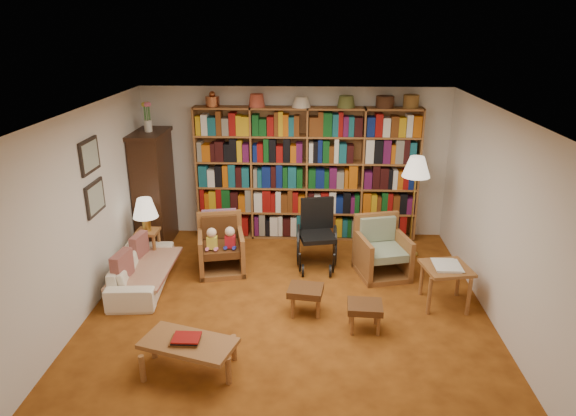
# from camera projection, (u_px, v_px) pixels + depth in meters

# --- Properties ---
(floor) EXTENTS (5.00, 5.00, 0.00)m
(floor) POSITION_uv_depth(u_px,v_px,m) (289.00, 307.00, 6.60)
(floor) COLOR #985017
(floor) RESTS_ON ground
(ceiling) EXTENTS (5.00, 5.00, 0.00)m
(ceiling) POSITION_uv_depth(u_px,v_px,m) (289.00, 113.00, 5.75)
(ceiling) COLOR white
(ceiling) RESTS_ON wall_back
(wall_back) EXTENTS (5.00, 0.00, 5.00)m
(wall_back) POSITION_uv_depth(u_px,v_px,m) (295.00, 163.00, 8.52)
(wall_back) COLOR silver
(wall_back) RESTS_ON floor
(wall_front) EXTENTS (5.00, 0.00, 5.00)m
(wall_front) POSITION_uv_depth(u_px,v_px,m) (275.00, 336.00, 3.83)
(wall_front) COLOR silver
(wall_front) RESTS_ON floor
(wall_left) EXTENTS (0.00, 5.00, 5.00)m
(wall_left) POSITION_uv_depth(u_px,v_px,m) (85.00, 214.00, 6.27)
(wall_left) COLOR silver
(wall_left) RESTS_ON floor
(wall_right) EXTENTS (0.00, 5.00, 5.00)m
(wall_right) POSITION_uv_depth(u_px,v_px,m) (499.00, 220.00, 6.07)
(wall_right) COLOR silver
(wall_right) RESTS_ON floor
(bookshelf) EXTENTS (3.60, 0.30, 2.42)m
(bookshelf) POSITION_uv_depth(u_px,v_px,m) (307.00, 171.00, 8.38)
(bookshelf) COLOR #99612F
(bookshelf) RESTS_ON floor
(curio_cabinet) EXTENTS (0.50, 0.95, 2.40)m
(curio_cabinet) POSITION_uv_depth(u_px,v_px,m) (154.00, 187.00, 8.24)
(curio_cabinet) COLOR #341B0E
(curio_cabinet) RESTS_ON floor
(framed_pictures) EXTENTS (0.03, 0.52, 0.97)m
(framed_pictures) POSITION_uv_depth(u_px,v_px,m) (92.00, 177.00, 6.43)
(framed_pictures) COLOR black
(framed_pictures) RESTS_ON wall_left
(sofa) EXTENTS (1.62, 0.74, 0.46)m
(sofa) POSITION_uv_depth(u_px,v_px,m) (142.00, 270.00, 7.08)
(sofa) COLOR white
(sofa) RESTS_ON floor
(sofa_throw) EXTENTS (0.72, 1.34, 0.04)m
(sofa_throw) POSITION_uv_depth(u_px,v_px,m) (145.00, 266.00, 7.06)
(sofa_throw) COLOR beige
(sofa_throw) RESTS_ON sofa
(cushion_left) EXTENTS (0.18, 0.37, 0.36)m
(cushion_left) POSITION_uv_depth(u_px,v_px,m) (139.00, 245.00, 7.34)
(cushion_left) COLOR maroon
(cushion_left) RESTS_ON sofa
(cushion_right) EXTENTS (0.18, 0.41, 0.40)m
(cushion_right) POSITION_uv_depth(u_px,v_px,m) (122.00, 267.00, 6.68)
(cushion_right) COLOR maroon
(cushion_right) RESTS_ON sofa
(side_table_lamp) EXTENTS (0.33, 0.33, 0.55)m
(side_table_lamp) POSITION_uv_depth(u_px,v_px,m) (148.00, 241.00, 7.66)
(side_table_lamp) COLOR #99612F
(side_table_lamp) RESTS_ON floor
(table_lamp) EXTENTS (0.37, 0.37, 0.50)m
(table_lamp) POSITION_uv_depth(u_px,v_px,m) (145.00, 209.00, 7.49)
(table_lamp) COLOR gold
(table_lamp) RESTS_ON side_table_lamp
(armchair_leather) EXTENTS (0.80, 0.82, 0.84)m
(armchair_leather) POSITION_uv_depth(u_px,v_px,m) (222.00, 247.00, 7.54)
(armchair_leather) COLOR #99612F
(armchair_leather) RESTS_ON floor
(armchair_sage) EXTENTS (0.85, 0.86, 0.84)m
(armchair_sage) POSITION_uv_depth(u_px,v_px,m) (382.00, 252.00, 7.43)
(armchair_sage) COLOR #99612F
(armchair_sage) RESTS_ON floor
(wheelchair) EXTENTS (0.58, 0.81, 1.01)m
(wheelchair) POSITION_uv_depth(u_px,v_px,m) (317.00, 236.00, 7.63)
(wheelchair) COLOR black
(wheelchair) RESTS_ON floor
(floor_lamp) EXTENTS (0.42, 0.42, 1.59)m
(floor_lamp) POSITION_uv_depth(u_px,v_px,m) (416.00, 171.00, 7.63)
(floor_lamp) COLOR gold
(floor_lamp) RESTS_ON floor
(side_table_papers) EXTENTS (0.65, 0.65, 0.57)m
(side_table_papers) POSITION_uv_depth(u_px,v_px,m) (446.00, 272.00, 6.52)
(side_table_papers) COLOR #99612F
(side_table_papers) RESTS_ON floor
(footstool_a) EXTENTS (0.47, 0.41, 0.36)m
(footstool_a) POSITION_uv_depth(u_px,v_px,m) (306.00, 292.00, 6.38)
(footstool_a) COLOR #552C16
(footstool_a) RESTS_ON floor
(footstool_b) EXTENTS (0.43, 0.37, 0.35)m
(footstool_b) POSITION_uv_depth(u_px,v_px,m) (365.00, 309.00, 6.03)
(footstool_b) COLOR #552C16
(footstool_b) RESTS_ON floor
(coffee_table) EXTENTS (1.07, 0.75, 0.41)m
(coffee_table) POSITION_uv_depth(u_px,v_px,m) (189.00, 345.00, 5.31)
(coffee_table) COLOR #99612F
(coffee_table) RESTS_ON floor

